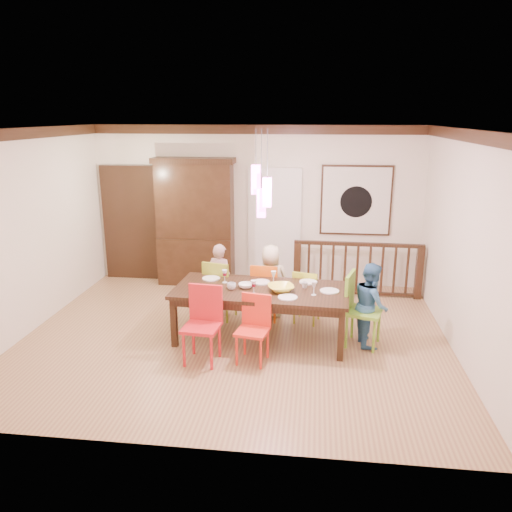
# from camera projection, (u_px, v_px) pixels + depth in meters

# --- Properties ---
(floor) EXTENTS (6.00, 6.00, 0.00)m
(floor) POSITION_uv_depth(u_px,v_px,m) (235.00, 337.00, 7.16)
(floor) COLOR #996A4A
(floor) RESTS_ON ground
(ceiling) EXTENTS (6.00, 6.00, 0.00)m
(ceiling) POSITION_uv_depth(u_px,v_px,m) (232.00, 129.00, 6.36)
(ceiling) COLOR white
(ceiling) RESTS_ON wall_back
(wall_back) EXTENTS (6.00, 0.00, 6.00)m
(wall_back) POSITION_uv_depth(u_px,v_px,m) (256.00, 206.00, 9.15)
(wall_back) COLOR beige
(wall_back) RESTS_ON floor
(wall_left) EXTENTS (0.00, 5.00, 5.00)m
(wall_left) POSITION_uv_depth(u_px,v_px,m) (26.00, 233.00, 7.11)
(wall_left) COLOR beige
(wall_left) RESTS_ON floor
(wall_right) EXTENTS (0.00, 5.00, 5.00)m
(wall_right) POSITION_uv_depth(u_px,v_px,m) (464.00, 245.00, 6.41)
(wall_right) COLOR beige
(wall_right) RESTS_ON floor
(crown_molding) EXTENTS (6.00, 5.00, 0.16)m
(crown_molding) POSITION_uv_depth(u_px,v_px,m) (232.00, 135.00, 6.38)
(crown_molding) COLOR black
(crown_molding) RESTS_ON wall_back
(panel_door) EXTENTS (1.04, 0.07, 2.24)m
(panel_door) POSITION_uv_depth(u_px,v_px,m) (130.00, 225.00, 9.48)
(panel_door) COLOR black
(panel_door) RESTS_ON wall_back
(white_doorway) EXTENTS (0.97, 0.05, 2.22)m
(white_doorway) POSITION_uv_depth(u_px,v_px,m) (274.00, 229.00, 9.18)
(white_doorway) COLOR silver
(white_doorway) RESTS_ON wall_back
(painting) EXTENTS (1.25, 0.06, 1.25)m
(painting) POSITION_uv_depth(u_px,v_px,m) (356.00, 201.00, 8.86)
(painting) COLOR black
(painting) RESTS_ON wall_back
(pendant_cluster) EXTENTS (0.27, 0.21, 1.14)m
(pendant_cluster) POSITION_uv_depth(u_px,v_px,m) (261.00, 191.00, 6.54)
(pendant_cluster) COLOR #E946BB
(pendant_cluster) RESTS_ON ceiling
(dining_table) EXTENTS (2.47, 1.24, 0.75)m
(dining_table) POSITION_uv_depth(u_px,v_px,m) (261.00, 293.00, 6.93)
(dining_table) COLOR black
(dining_table) RESTS_ON floor
(chair_far_left) EXTENTS (0.52, 0.52, 0.94)m
(chair_far_left) POSITION_uv_depth(u_px,v_px,m) (221.00, 285.00, 7.70)
(chair_far_left) COLOR olive
(chair_far_left) RESTS_ON floor
(chair_far_mid) EXTENTS (0.43, 0.43, 0.91)m
(chair_far_mid) POSITION_uv_depth(u_px,v_px,m) (266.00, 287.00, 7.67)
(chair_far_mid) COLOR #CA500C
(chair_far_mid) RESTS_ON floor
(chair_far_right) EXTENTS (0.46, 0.46, 0.83)m
(chair_far_right) POSITION_uv_depth(u_px,v_px,m) (307.00, 292.00, 7.56)
(chair_far_right) COLOR #A6B322
(chair_far_right) RESTS_ON floor
(chair_near_left) EXTENTS (0.48, 0.48, 0.98)m
(chair_near_left) POSITION_uv_depth(u_px,v_px,m) (201.00, 321.00, 6.29)
(chair_near_left) COLOR red
(chair_near_left) RESTS_ON floor
(chair_near_mid) EXTENTS (0.46, 0.46, 0.87)m
(chair_near_mid) POSITION_uv_depth(u_px,v_px,m) (252.00, 326.00, 6.31)
(chair_near_mid) COLOR red
(chair_near_mid) RESTS_ON floor
(chair_end_right) EXTENTS (0.57, 0.57, 1.02)m
(chair_end_right) POSITION_uv_depth(u_px,v_px,m) (364.00, 306.00, 6.75)
(chair_end_right) COLOR #7CBC31
(chair_end_right) RESTS_ON floor
(china_hutch) EXTENTS (1.48, 0.46, 2.34)m
(china_hutch) POSITION_uv_depth(u_px,v_px,m) (195.00, 222.00, 9.15)
(china_hutch) COLOR black
(china_hutch) RESTS_ON floor
(balustrade) EXTENTS (2.21, 0.13, 0.96)m
(balustrade) POSITION_uv_depth(u_px,v_px,m) (357.00, 268.00, 8.67)
(balustrade) COLOR black
(balustrade) RESTS_ON floor
(person_far_left) EXTENTS (0.49, 0.39, 1.15)m
(person_far_left) POSITION_uv_depth(u_px,v_px,m) (220.00, 279.00, 7.83)
(person_far_left) COLOR #D6A9A3
(person_far_left) RESTS_ON floor
(person_far_mid) EXTENTS (0.63, 0.48, 1.16)m
(person_far_mid) POSITION_uv_depth(u_px,v_px,m) (271.00, 281.00, 7.75)
(person_far_mid) COLOR beige
(person_far_mid) RESTS_ON floor
(person_end_right) EXTENTS (0.51, 0.62, 1.16)m
(person_end_right) POSITION_uv_depth(u_px,v_px,m) (371.00, 304.00, 6.80)
(person_end_right) COLOR teal
(person_end_right) RESTS_ON floor
(serving_bowl) EXTENTS (0.44, 0.44, 0.09)m
(serving_bowl) POSITION_uv_depth(u_px,v_px,m) (281.00, 288.00, 6.80)
(serving_bowl) COLOR yellow
(serving_bowl) RESTS_ON dining_table
(small_bowl) EXTENTS (0.27, 0.27, 0.06)m
(small_bowl) POSITION_uv_depth(u_px,v_px,m) (246.00, 286.00, 6.93)
(small_bowl) COLOR white
(small_bowl) RESTS_ON dining_table
(cup_left) EXTENTS (0.12, 0.12, 0.10)m
(cup_left) POSITION_uv_depth(u_px,v_px,m) (232.00, 286.00, 6.85)
(cup_left) COLOR silver
(cup_left) RESTS_ON dining_table
(cup_right) EXTENTS (0.11, 0.11, 0.08)m
(cup_right) POSITION_uv_depth(u_px,v_px,m) (305.00, 285.00, 6.93)
(cup_right) COLOR silver
(cup_right) RESTS_ON dining_table
(plate_far_left) EXTENTS (0.26, 0.26, 0.01)m
(plate_far_left) POSITION_uv_depth(u_px,v_px,m) (211.00, 278.00, 7.31)
(plate_far_left) COLOR white
(plate_far_left) RESTS_ON dining_table
(plate_far_mid) EXTENTS (0.26, 0.26, 0.01)m
(plate_far_mid) POSITION_uv_depth(u_px,v_px,m) (261.00, 282.00, 7.15)
(plate_far_mid) COLOR white
(plate_far_mid) RESTS_ON dining_table
(plate_far_right) EXTENTS (0.26, 0.26, 0.01)m
(plate_far_right) POSITION_uv_depth(u_px,v_px,m) (308.00, 282.00, 7.16)
(plate_far_right) COLOR white
(plate_far_right) RESTS_ON dining_table
(plate_near_left) EXTENTS (0.26, 0.26, 0.01)m
(plate_near_left) POSITION_uv_depth(u_px,v_px,m) (211.00, 294.00, 6.66)
(plate_near_left) COLOR white
(plate_near_left) RESTS_ON dining_table
(plate_near_mid) EXTENTS (0.26, 0.26, 0.01)m
(plate_near_mid) POSITION_uv_depth(u_px,v_px,m) (288.00, 297.00, 6.55)
(plate_near_mid) COLOR white
(plate_near_mid) RESTS_ON dining_table
(plate_end_right) EXTENTS (0.26, 0.26, 0.01)m
(plate_end_right) POSITION_uv_depth(u_px,v_px,m) (330.00, 291.00, 6.79)
(plate_end_right) COLOR white
(plate_end_right) RESTS_ON dining_table
(wine_glass_a) EXTENTS (0.08, 0.08, 0.19)m
(wine_glass_a) POSITION_uv_depth(u_px,v_px,m) (225.00, 276.00, 7.13)
(wine_glass_a) COLOR #590C19
(wine_glass_a) RESTS_ON dining_table
(wine_glass_b) EXTENTS (0.08, 0.08, 0.19)m
(wine_glass_b) POSITION_uv_depth(u_px,v_px,m) (274.00, 278.00, 7.07)
(wine_glass_b) COLOR silver
(wine_glass_b) RESTS_ON dining_table
(wine_glass_c) EXTENTS (0.08, 0.08, 0.19)m
(wine_glass_c) POSITION_uv_depth(u_px,v_px,m) (254.00, 287.00, 6.68)
(wine_glass_c) COLOR #590C19
(wine_glass_c) RESTS_ON dining_table
(wine_glass_d) EXTENTS (0.08, 0.08, 0.19)m
(wine_glass_d) POSITION_uv_depth(u_px,v_px,m) (314.00, 288.00, 6.64)
(wine_glass_d) COLOR silver
(wine_glass_d) RESTS_ON dining_table
(napkin) EXTENTS (0.18, 0.14, 0.01)m
(napkin) POSITION_uv_depth(u_px,v_px,m) (257.00, 297.00, 6.56)
(napkin) COLOR #D83359
(napkin) RESTS_ON dining_table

